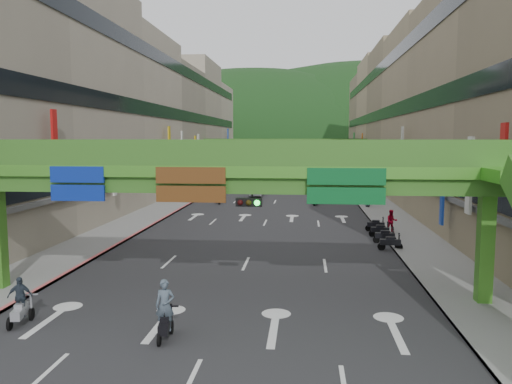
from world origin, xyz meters
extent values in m
plane|color=black|center=(0.00, 0.00, 0.00)|extent=(320.00, 320.00, 0.00)
cube|color=#28282B|center=(0.00, 50.00, 0.01)|extent=(18.00, 140.00, 0.02)
cube|color=gray|center=(-11.00, 50.00, 0.07)|extent=(4.00, 140.00, 0.15)
cube|color=gray|center=(11.00, 50.00, 0.07)|extent=(4.00, 140.00, 0.15)
cube|color=#CC5959|center=(-9.10, 50.00, 0.09)|extent=(0.20, 140.00, 0.18)
cube|color=gray|center=(9.10, 50.00, 0.09)|extent=(0.20, 140.00, 0.18)
cube|color=#9E937F|center=(-19.00, 50.00, 9.50)|extent=(12.00, 95.00, 19.00)
cube|color=black|center=(-12.95, 50.00, 4.20)|extent=(0.08, 90.25, 1.40)
cube|color=black|center=(-12.95, 50.00, 10.20)|extent=(0.08, 90.25, 1.40)
cube|color=black|center=(-12.95, 50.00, 16.20)|extent=(0.08, 90.25, 1.40)
cube|color=gray|center=(19.00, 50.00, 9.50)|extent=(12.00, 95.00, 19.00)
cube|color=black|center=(12.95, 50.00, 4.20)|extent=(0.08, 90.25, 1.40)
cube|color=black|center=(12.95, 50.00, 10.20)|extent=(0.08, 90.25, 1.40)
cube|color=black|center=(12.95, 50.00, 16.20)|extent=(0.08, 90.25, 1.40)
cube|color=#4C9E2D|center=(0.00, 6.00, 5.75)|extent=(28.00, 2.20, 0.50)
cube|color=#387223|center=(0.00, 6.00, 5.15)|extent=(28.00, 1.76, 0.70)
cube|color=#4C9E2D|center=(11.00, 6.00, 2.40)|extent=(0.60, 0.60, 4.80)
cube|color=#387223|center=(0.00, 4.96, 6.55)|extent=(28.00, 0.12, 1.10)
cube|color=#387223|center=(0.00, 7.04, 6.55)|extent=(28.00, 0.12, 1.10)
cube|color=navy|center=(-6.50, 4.92, 5.15)|extent=(2.40, 0.12, 1.50)
cube|color=#593314|center=(-1.50, 4.92, 5.15)|extent=(3.00, 0.12, 1.50)
cube|color=#0C5926|center=(5.00, 4.92, 5.15)|extent=(3.20, 0.12, 1.50)
cube|color=black|center=(1.00, 4.77, 4.50)|extent=(1.10, 0.28, 0.35)
cube|color=#4C9E2D|center=(0.00, 65.00, 5.75)|extent=(28.00, 2.20, 0.50)
cube|color=#387223|center=(0.00, 65.00, 5.15)|extent=(28.00, 1.76, 0.70)
cube|color=#4C9E2D|center=(-11.00, 65.00, 2.40)|extent=(0.60, 0.60, 4.80)
cube|color=#4C9E2D|center=(11.00, 65.00, 2.40)|extent=(0.60, 0.60, 4.80)
cube|color=#387223|center=(0.00, 63.96, 6.55)|extent=(28.00, 0.12, 1.10)
cube|color=#387223|center=(0.00, 66.04, 6.55)|extent=(28.00, 0.12, 1.10)
ellipsoid|color=#1C4419|center=(-15.00, 160.00, 0.00)|extent=(168.00, 140.00, 112.00)
ellipsoid|color=#1C4419|center=(25.00, 180.00, 0.00)|extent=(208.00, 176.00, 128.00)
cylinder|color=black|center=(0.00, 30.00, 6.20)|extent=(26.00, 0.03, 0.03)
cone|color=red|center=(-12.50, 30.00, 5.95)|extent=(0.36, 0.36, 0.40)
cone|color=gold|center=(-10.23, 30.00, 5.95)|extent=(0.36, 0.36, 0.40)
cone|color=#193FB2|center=(-7.95, 30.00, 5.95)|extent=(0.36, 0.36, 0.40)
cone|color=silver|center=(-5.68, 30.00, 5.95)|extent=(0.36, 0.36, 0.40)
cone|color=#198C33|center=(-3.41, 30.00, 5.95)|extent=(0.36, 0.36, 0.40)
cone|color=orange|center=(-1.14, 30.00, 5.95)|extent=(0.36, 0.36, 0.40)
cone|color=red|center=(1.14, 30.00, 5.95)|extent=(0.36, 0.36, 0.40)
cone|color=gold|center=(3.41, 30.00, 5.95)|extent=(0.36, 0.36, 0.40)
cone|color=#193FB2|center=(5.68, 30.00, 5.95)|extent=(0.36, 0.36, 0.40)
cone|color=silver|center=(7.95, 30.00, 5.95)|extent=(0.36, 0.36, 0.40)
cone|color=#198C33|center=(10.23, 30.00, 5.95)|extent=(0.36, 0.36, 0.40)
cone|color=orange|center=(12.50, 30.00, 5.95)|extent=(0.36, 0.36, 0.40)
cube|color=black|center=(-1.58, 1.00, 0.55)|extent=(0.51, 1.33, 0.35)
cube|color=black|center=(-1.58, 1.00, 0.80)|extent=(0.37, 0.58, 0.18)
cube|color=black|center=(-1.51, 1.55, 1.05)|extent=(0.55, 0.13, 0.06)
cylinder|color=black|center=(-1.51, 1.55, 0.25)|extent=(0.16, 0.51, 0.50)
cylinder|color=black|center=(-1.65, 0.45, 0.25)|extent=(0.16, 0.51, 0.50)
imported|color=#43515E|center=(-1.58, 1.00, 1.27)|extent=(0.72, 0.52, 1.84)
cube|color=black|center=(4.47, 37.72, 0.55)|extent=(0.66, 1.35, 0.35)
cube|color=black|center=(4.47, 37.72, 0.80)|extent=(0.43, 0.61, 0.18)
cube|color=black|center=(4.60, 38.25, 1.05)|extent=(0.55, 0.19, 0.06)
cylinder|color=black|center=(4.60, 38.25, 0.25)|extent=(0.22, 0.51, 0.50)
cylinder|color=black|center=(4.33, 37.19, 0.25)|extent=(0.22, 0.51, 0.50)
imported|color=maroon|center=(4.47, 37.72, 1.14)|extent=(0.89, 0.77, 1.58)
cube|color=gray|center=(-7.50, 1.82, 0.55)|extent=(0.64, 1.35, 0.35)
cube|color=gray|center=(-7.50, 1.82, 0.80)|extent=(0.42, 0.60, 0.18)
cube|color=gray|center=(-7.37, 2.35, 1.05)|extent=(0.55, 0.18, 0.06)
cylinder|color=black|center=(-7.37, 2.35, 0.25)|extent=(0.21, 0.51, 0.50)
cylinder|color=black|center=(-7.63, 1.28, 0.25)|extent=(0.21, 0.51, 0.50)
imported|color=#28333E|center=(-7.50, 1.82, 1.13)|extent=(0.97, 0.58, 1.55)
cube|color=maroon|center=(-5.96, 37.83, 0.55)|extent=(0.55, 1.34, 0.35)
cube|color=maroon|center=(-5.96, 37.83, 0.80)|extent=(0.38, 0.59, 0.18)
cube|color=maroon|center=(-6.04, 38.37, 1.05)|extent=(0.55, 0.14, 0.06)
cylinder|color=black|center=(-6.04, 38.37, 0.25)|extent=(0.18, 0.51, 0.50)
cylinder|color=black|center=(-5.87, 37.29, 0.25)|extent=(0.18, 0.51, 0.50)
imported|color=#3D3C44|center=(-5.96, 37.83, 1.21)|extent=(0.91, 0.67, 1.71)
cube|color=black|center=(8.80, 16.30, 0.55)|extent=(1.32, 0.41, 0.35)
cube|color=black|center=(8.80, 16.30, 0.80)|extent=(0.56, 0.33, 0.18)
cube|color=black|center=(9.35, 16.33, 1.05)|extent=(0.09, 0.55, 0.06)
cylinder|color=black|center=(9.35, 16.33, 0.25)|extent=(0.50, 0.12, 0.50)
cylinder|color=black|center=(8.25, 16.28, 0.25)|extent=(0.50, 0.12, 0.50)
cube|color=black|center=(8.80, 18.50, 0.55)|extent=(1.32, 0.41, 0.35)
cube|color=black|center=(8.80, 18.50, 0.80)|extent=(0.56, 0.33, 0.18)
cube|color=black|center=(9.35, 18.53, 1.05)|extent=(0.09, 0.55, 0.06)
cylinder|color=black|center=(9.35, 18.53, 0.25)|extent=(0.50, 0.12, 0.50)
cylinder|color=black|center=(8.25, 18.48, 0.25)|extent=(0.50, 0.12, 0.50)
cube|color=black|center=(8.80, 20.70, 0.55)|extent=(1.32, 0.41, 0.35)
cube|color=black|center=(8.80, 20.70, 0.80)|extent=(0.56, 0.33, 0.18)
cube|color=black|center=(9.35, 20.73, 1.05)|extent=(0.09, 0.55, 0.06)
cylinder|color=black|center=(9.35, 20.73, 0.25)|extent=(0.50, 0.12, 0.50)
cylinder|color=black|center=(8.25, 20.68, 0.25)|extent=(0.50, 0.12, 0.50)
cube|color=black|center=(8.80, 22.90, 0.55)|extent=(1.32, 0.41, 0.35)
cube|color=black|center=(8.80, 22.90, 0.80)|extent=(0.56, 0.33, 0.18)
cube|color=black|center=(9.35, 22.93, 1.05)|extent=(0.09, 0.55, 0.06)
cylinder|color=black|center=(9.35, 22.93, 0.25)|extent=(0.50, 0.12, 0.50)
cylinder|color=black|center=(8.25, 22.88, 0.25)|extent=(0.50, 0.12, 0.50)
imported|color=#B4B4BC|center=(-2.53, 45.55, 0.71)|extent=(1.59, 4.32, 1.41)
imported|color=#EEA50D|center=(5.51, 73.69, 0.71)|extent=(2.28, 4.37, 1.42)
imported|color=maroon|center=(9.82, 21.91, 0.84)|extent=(0.85, 0.68, 1.69)
imported|color=#25232B|center=(9.80, 35.89, 0.79)|extent=(0.97, 0.87, 1.58)
imported|color=#3A4260|center=(9.80, 36.49, 0.91)|extent=(0.95, 0.71, 1.83)
camera|label=1|loc=(3.30, -15.72, 7.15)|focal=35.00mm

